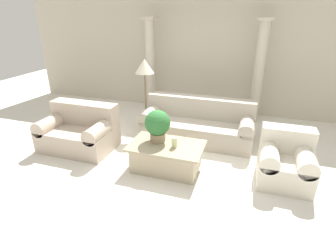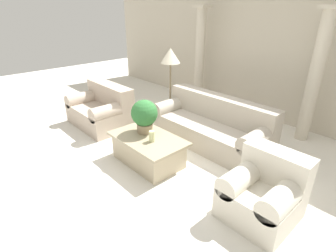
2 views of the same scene
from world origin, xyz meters
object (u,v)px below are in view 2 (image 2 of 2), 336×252
object	(u,v)px
loveseat	(102,109)
potted_plant	(144,115)
floor_lamp	(170,59)
sofa_long	(211,126)
armchair	(264,191)
coffee_table	(148,150)

from	to	relation	value
loveseat	potted_plant	distance (m)	1.71
loveseat	floor_lamp	size ratio (longest dim) A/B	0.85
potted_plant	sofa_long	bearing A→B (deg)	70.22
loveseat	armchair	xyz separation A→B (m)	(3.68, 0.04, 0.00)
coffee_table	sofa_long	bearing A→B (deg)	79.21
loveseat	armchair	distance (m)	3.68
coffee_table	potted_plant	size ratio (longest dim) A/B	2.23
sofa_long	armchair	size ratio (longest dim) A/B	2.74
sofa_long	coffee_table	xyz separation A→B (m)	(-0.24, -1.28, -0.11)
armchair	floor_lamp	bearing A→B (deg)	158.90
loveseat	armchair	size ratio (longest dim) A/B	1.67
armchair	potted_plant	bearing A→B (deg)	-175.05
potted_plant	floor_lamp	bearing A→B (deg)	120.34
sofa_long	armchair	distance (m)	1.89
armchair	coffee_table	bearing A→B (deg)	-171.80
sofa_long	loveseat	bearing A→B (deg)	-153.13
sofa_long	potted_plant	xyz separation A→B (m)	(-0.43, -1.19, 0.41)
floor_lamp	armchair	world-z (taller)	floor_lamp
sofa_long	potted_plant	bearing A→B (deg)	-109.78
sofa_long	floor_lamp	bearing A→B (deg)	177.69
sofa_long	floor_lamp	xyz separation A→B (m)	(-1.15, 0.05, 1.02)
coffee_table	floor_lamp	world-z (taller)	floor_lamp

